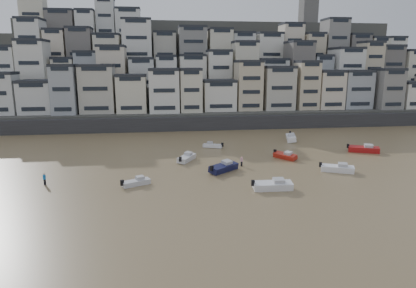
{
  "coord_description": "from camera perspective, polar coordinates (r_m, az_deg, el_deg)",
  "views": [
    {
      "loc": [
        -5.17,
        -28.58,
        17.06
      ],
      "look_at": [
        2.66,
        30.0,
        4.0
      ],
      "focal_mm": 32.0,
      "sensor_mm": 36.0,
      "label": 1
    }
  ],
  "objects": [
    {
      "name": "boat_g",
      "position": [
        77.81,
        22.84,
        -0.56
      ],
      "size": [
        6.44,
        4.28,
        1.68
      ],
      "primitive_type": null,
      "rotation": [
        0.0,
        0.0,
        -0.41
      ],
      "color": "#A81415",
      "rests_on": "ground"
    },
    {
      "name": "ground",
      "position": [
        33.68,
        2.39,
        -17.98
      ],
      "size": [
        400.0,
        400.0,
        0.0
      ],
      "primitive_type": "plane",
      "color": "#947A4F",
      "rests_on": "ground"
    },
    {
      "name": "hillside",
      "position": [
        134.96,
        0.89,
        10.74
      ],
      "size": [
        141.04,
        66.0,
        50.0
      ],
      "color": "#4C4C47",
      "rests_on": "ground"
    },
    {
      "name": "boat_e",
      "position": [
        68.27,
        11.77,
        -1.7
      ],
      "size": [
        4.03,
        4.93,
        1.33
      ],
      "primitive_type": null,
      "rotation": [
        0.0,
        0.0,
        -0.98
      ],
      "color": "#AF2215",
      "rests_on": "ground"
    },
    {
      "name": "boat_j",
      "position": [
        53.66,
        -11.0,
        -5.64
      ],
      "size": [
        4.56,
        3.22,
        1.19
      ],
      "primitive_type": null,
      "rotation": [
        0.0,
        0.0,
        0.46
      ],
      "color": "silver",
      "rests_on": "ground"
    },
    {
      "name": "boat_c",
      "position": [
        59.26,
        2.42,
        -3.46
      ],
      "size": [
        5.86,
        5.32,
        1.63
      ],
      "primitive_type": null,
      "rotation": [
        0.0,
        0.0,
        0.69
      ],
      "color": "#12153A",
      "rests_on": "ground"
    },
    {
      "name": "person_pink",
      "position": [
        62.31,
        5.19,
        -2.65
      ],
      "size": [
        0.44,
        0.44,
        1.74
      ],
      "primitive_type": null,
      "color": "#E3A0B2",
      "rests_on": "ground"
    },
    {
      "name": "boat_b",
      "position": [
        62.48,
        19.3,
        -3.39
      ],
      "size": [
        5.76,
        3.88,
        1.5
      ],
      "primitive_type": null,
      "rotation": [
        0.0,
        0.0,
        -0.42
      ],
      "color": "white",
      "rests_on": "ground"
    },
    {
      "name": "boat_i",
      "position": [
        84.36,
        12.65,
        1.1
      ],
      "size": [
        3.8,
        6.78,
        1.76
      ],
      "primitive_type": null,
      "rotation": [
        0.0,
        0.0,
        -1.85
      ],
      "color": "white",
      "rests_on": "ground"
    },
    {
      "name": "boat_f",
      "position": [
        65.52,
        -3.31,
        -2.0
      ],
      "size": [
        4.14,
        5.51,
        1.45
      ],
      "primitive_type": null,
      "rotation": [
        0.0,
        0.0,
        1.06
      ],
      "color": "silver",
      "rests_on": "ground"
    },
    {
      "name": "boat_a",
      "position": [
        51.55,
        9.94,
        -6.12
      ],
      "size": [
        5.94,
        2.17,
        1.6
      ],
      "primitive_type": null,
      "rotation": [
        0.0,
        0.0,
        -0.04
      ],
      "color": "white",
      "rests_on": "ground"
    },
    {
      "name": "boat_h",
      "position": [
        75.57,
        0.72,
        -0.13
      ],
      "size": [
        4.52,
        2.92,
        1.17
      ],
      "primitive_type": null,
      "rotation": [
        0.0,
        0.0,
        2.76
      ],
      "color": "silver",
      "rests_on": "ground"
    },
    {
      "name": "harbor_wall",
      "position": [
        96.03,
        1.58,
        3.28
      ],
      "size": [
        140.0,
        3.0,
        3.5
      ],
      "primitive_type": "cube",
      "color": "#38383A",
      "rests_on": "ground"
    },
    {
      "name": "person_blue",
      "position": [
        57.64,
        -23.85,
        -4.95
      ],
      "size": [
        0.44,
        0.44,
        1.74
      ],
      "primitive_type": null,
      "color": "blue",
      "rests_on": "ground"
    }
  ]
}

